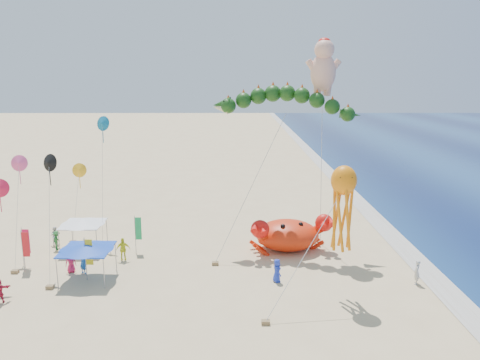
# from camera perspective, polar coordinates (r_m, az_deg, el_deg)

# --- Properties ---
(ground) EXTENTS (320.00, 320.00, 0.00)m
(ground) POSITION_cam_1_polar(r_m,az_deg,el_deg) (36.07, 3.26, -10.83)
(ground) COLOR #D1B784
(ground) RESTS_ON ground
(foam_strip) EXTENTS (320.00, 320.00, 0.00)m
(foam_strip) POSITION_cam_1_polar(r_m,az_deg,el_deg) (38.71, 21.57, -10.04)
(foam_strip) COLOR silver
(foam_strip) RESTS_ON ground
(crab_inflatable) EXTENTS (7.15, 5.70, 3.14)m
(crab_inflatable) POSITION_cam_1_polar(r_m,az_deg,el_deg) (39.60, 5.82, -6.57)
(crab_inflatable) COLOR red
(crab_inflatable) RESTS_ON ground
(dragon_kite) EXTENTS (11.92, 6.81, 13.19)m
(dragon_kite) POSITION_cam_1_polar(r_m,az_deg,el_deg) (38.90, 5.43, 8.92)
(dragon_kite) COLOR #133A10
(dragon_kite) RESTS_ON ground
(cherub_kite) EXTENTS (2.08, 1.84, 17.33)m
(cherub_kite) POSITION_cam_1_polar(r_m,az_deg,el_deg) (39.51, 10.14, 13.55)
(cherub_kite) COLOR #FFB79B
(cherub_kite) RESTS_ON ground
(octopus_kite) EXTENTS (6.18, 4.75, 8.78)m
(octopus_kite) POSITION_cam_1_polar(r_m,az_deg,el_deg) (30.63, 12.39, -2.61)
(octopus_kite) COLOR orange
(octopus_kite) RESTS_ON ground
(canopy_blue) EXTENTS (3.79, 3.79, 2.71)m
(canopy_blue) POSITION_cam_1_polar(r_m,az_deg,el_deg) (35.26, -18.21, -7.74)
(canopy_blue) COLOR gray
(canopy_blue) RESTS_ON ground
(canopy_white) EXTENTS (3.60, 3.60, 2.71)m
(canopy_white) POSITION_cam_1_polar(r_m,az_deg,el_deg) (41.29, -18.62, -4.84)
(canopy_white) COLOR gray
(canopy_white) RESTS_ON ground
(feather_flags) EXTENTS (8.40, 5.34, 3.20)m
(feather_flags) POSITION_cam_1_polar(r_m,az_deg,el_deg) (37.90, -19.94, -7.15)
(feather_flags) COLOR gray
(feather_flags) RESTS_ON ground
(beachgoers) EXTENTS (29.10, 11.78, 1.85)m
(beachgoers) POSITION_cam_1_polar(r_m,az_deg,el_deg) (37.04, -15.87, -9.24)
(beachgoers) COLOR #B91D3A
(beachgoers) RESTS_ON ground
(small_kites) EXTENTS (7.01, 13.89, 11.01)m
(small_kites) POSITION_cam_1_polar(r_m,az_deg,el_deg) (39.85, -21.85, 1.03)
(small_kites) COLOR yellow
(small_kites) RESTS_ON ground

